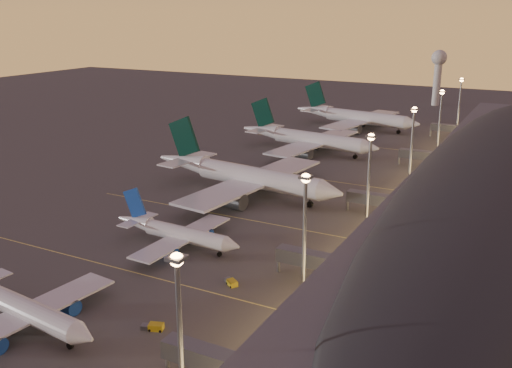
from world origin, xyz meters
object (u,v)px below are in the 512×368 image
Objects in this scene: airliner_wide_far at (355,117)px; baggage_tug_c at (231,282)px; airliner_narrow_south at (19,307)px; baggage_tug_b at (153,327)px; airliner_narrow_north at (176,233)px; radar_tower at (438,68)px; airliner_wide_mid at (307,139)px; airliner_wide_near at (243,176)px.

baggage_tug_c is at bearing -70.08° from airliner_wide_far.
airliner_narrow_south is 9.14× the size of baggage_tug_b.
airliner_narrow_south is at bearing -92.32° from airliner_narrow_north.
airliner_wide_far is (-5.05, 201.74, 1.80)m from airliner_narrow_south.
airliner_wide_far is 93.40m from radar_tower.
airliner_narrow_south is at bearing -79.63° from airliner_wide_mid.
airliner_wide_near is at bearing -78.21° from airliner_wide_mid.
airliner_narrow_south is 1.19× the size of radar_tower.
airliner_wide_far reaches higher than baggage_tug_b.
radar_tower is at bearing 126.36° from baggage_tug_c.
airliner_wide_near is 2.10× the size of radar_tower.
baggage_tug_c is at bearing -56.33° from airliner_wide_near.
baggage_tug_c is (3.39, 21.49, -0.02)m from baggage_tug_b.
baggage_tug_b is (21.94, 9.82, -3.04)m from airliner_narrow_south.
airliner_wide_mid is at bearing 98.74° from airliner_narrow_south.
radar_tower is (20.34, 89.66, 16.49)m from airliner_wide_far.
airliner_wide_near is at bearing -78.93° from airliner_wide_far.
airliner_narrow_south is 0.63× the size of airliner_wide_mid.
radar_tower is at bearing 89.53° from airliner_narrow_north.
airliner_wide_near is (-2.53, 86.54, 2.03)m from airliner_narrow_south.
airliner_wide_far reaches higher than airliner_narrow_north.
baggage_tug_b is at bearing -58.38° from airliner_narrow_north.
radar_tower is at bearing 87.03° from airliner_wide_far.
airliner_wide_mid is 139.90m from baggage_tug_b.
airliner_narrow_north is 0.58× the size of airliner_wide_mid.
baggage_tug_b is at bearing -88.65° from radar_tower.
baggage_tug_c is (25.33, 31.32, -3.07)m from airliner_narrow_south.
baggage_tug_b is (24.47, -76.72, -5.08)m from airliner_wide_near.
airliner_wide_near is 60.27m from airliner_wide_mid.
airliner_wide_mid reaches higher than baggage_tug_c.
airliner_wide_far is 15.35× the size of baggage_tug_b.
airliner_wide_mid is at bearing -98.68° from radar_tower.
airliner_wide_near reaches higher than baggage_tug_b.
baggage_tug_c is (27.86, -55.23, -5.10)m from airliner_wide_near.
airliner_wide_far is 16.53× the size of baggage_tug_c.
airliner_wide_far is at bearing 95.31° from airliner_narrow_north.
airliner_narrow_south is 0.57× the size of airliner_wide_near.
airliner_narrow_south reaches higher than baggage_tug_b.
radar_tower is (15.28, 291.40, 18.29)m from airliner_narrow_south.
airliner_narrow_north is at bearing 91.49° from airliner_narrow_south.
airliner_wide_mid reaches higher than airliner_narrow_north.
baggage_tug_c is at bearing -87.79° from radar_tower.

